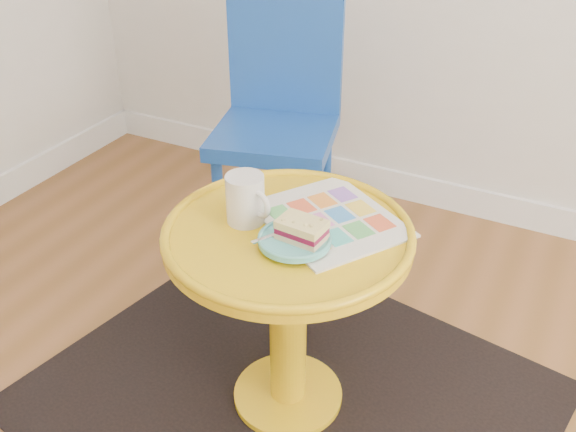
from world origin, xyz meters
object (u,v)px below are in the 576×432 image
at_px(side_table, 288,284).
at_px(plate, 295,240).
at_px(newspaper, 329,219).
at_px(mug, 246,198).
at_px(chair, 279,112).

relative_size(side_table, plate, 3.58).
bearing_deg(newspaper, mug, -119.24).
relative_size(newspaper, plate, 2.03).
xyz_separation_m(mug, plate, (0.15, -0.05, -0.05)).
bearing_deg(chair, side_table, -75.52).
bearing_deg(mug, side_table, 21.79).
bearing_deg(chair, newspaper, -68.11).
relative_size(side_table, newspaper, 1.76).
distance_m(newspaper, mug, 0.21).
bearing_deg(plate, mug, 163.20).
bearing_deg(side_table, plate, -50.24).
distance_m(chair, newspaper, 0.78).
height_order(chair, plate, chair).
distance_m(side_table, newspaper, 0.19).
height_order(mug, plate, mug).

